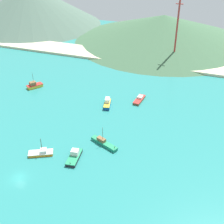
# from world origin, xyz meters

# --- Properties ---
(ground) EXTENTS (260.00, 280.00, 0.50)m
(ground) POSITION_xyz_m (0.00, 30.00, -0.25)
(ground) COLOR teal
(fishing_boat_1) EXTENTS (10.32, 5.84, 6.36)m
(fishing_boat_1) POSITION_xyz_m (16.63, 22.30, 0.73)
(fishing_boat_1) COLOR #198466
(fishing_boat_1) RESTS_ON ground
(fishing_boat_2) EXTENTS (4.08, 7.54, 2.99)m
(fishing_boat_2) POSITION_xyz_m (8.62, 46.31, 1.11)
(fishing_boat_2) COLOR #14478C
(fishing_boat_2) RESTS_ON ground
(fishing_boat_3) EXTENTS (3.18, 8.45, 1.77)m
(fishing_boat_3) POSITION_xyz_m (19.36, 54.64, 0.63)
(fishing_boat_3) COLOR brown
(fishing_boat_3) RESTS_ON ground
(fishing_boat_5) EXTENTS (7.88, 5.90, 5.93)m
(fishing_boat_5) POSITION_xyz_m (0.41, 11.05, 0.65)
(fishing_boat_5) COLOR orange
(fishing_boat_5) RESTS_ON ground
(fishing_boat_6) EXTENTS (6.17, 7.19, 7.31)m
(fishing_boat_6) POSITION_xyz_m (-27.29, 50.28, 1.04)
(fishing_boat_6) COLOR gold
(fishing_boat_6) RESTS_ON ground
(fishing_boat_7) EXTENTS (4.18, 8.37, 2.60)m
(fishing_boat_7) POSITION_xyz_m (10.82, 12.89, 0.81)
(fishing_boat_7) COLOR #232328
(fishing_boat_7) RESTS_ON ground
(beach_strip) EXTENTS (247.00, 17.15, 1.20)m
(beach_strip) POSITION_xyz_m (0.00, 98.48, 0.60)
(beach_strip) COLOR beige
(beach_strip) RESTS_ON ground
(hill_west) EXTENTS (101.26, 101.26, 28.16)m
(hill_west) POSITION_xyz_m (-87.36, 141.11, 14.08)
(hill_west) COLOR #4C6656
(hill_west) RESTS_ON ground
(hill_central) EXTENTS (109.75, 109.75, 16.03)m
(hill_central) POSITION_xyz_m (11.65, 134.82, 8.02)
(hill_central) COLOR #3D6042
(hill_central) RESTS_ON ground
(radio_tower) EXTENTS (3.58, 2.87, 35.83)m
(radio_tower) POSITION_xyz_m (24.54, 101.98, 18.27)
(radio_tower) COLOR #B7332D
(radio_tower) RESTS_ON ground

